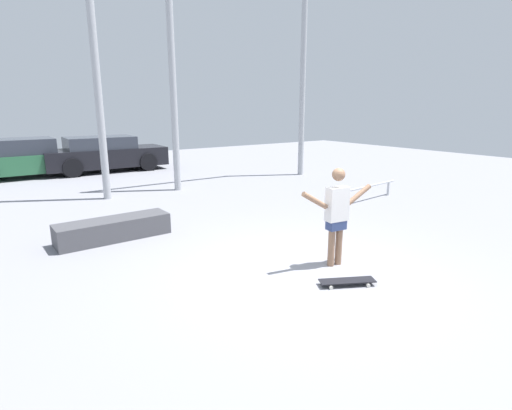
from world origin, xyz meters
name	(u,v)px	position (x,y,z in m)	size (l,w,h in m)	color
ground_plane	(306,274)	(0.00, 0.00, 0.00)	(36.00, 36.00, 0.00)	gray
skateboarder	(337,212)	(0.63, 0.03, 0.89)	(1.34, 0.25, 1.59)	#8C664C
skateboard	(347,281)	(0.23, -0.62, 0.06)	(0.81, 0.56, 0.08)	black
grind_box	(114,229)	(-1.92, 3.40, 0.20)	(2.11, 0.60, 0.41)	#47474C
grind_rail	(366,189)	(4.62, 2.73, 0.34)	(2.72, 0.37, 0.43)	#B7BABF
canopy_support_right	(245,60)	(3.56, 7.08, 3.94)	(5.20, 0.20, 6.63)	#A5A8AD
parked_car_green	(24,158)	(-2.51, 12.41, 0.68)	(4.10, 2.02, 1.39)	#28603D
parked_car_black	(105,154)	(0.25, 12.15, 0.67)	(4.56, 1.99, 1.37)	black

